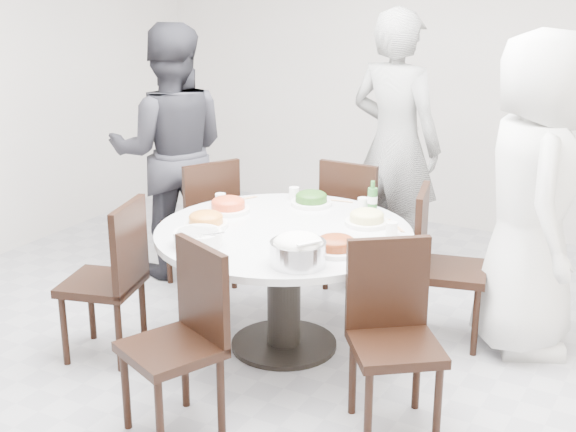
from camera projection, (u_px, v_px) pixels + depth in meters
The scene contains 22 objects.
floor at pixel (298, 375), 4.54m from camera, with size 6.00×6.00×0.01m, color #A1A1A6.
wall_back at pixel (473, 66), 6.60m from camera, with size 6.00×0.01×2.80m, color beige.
dining_table at pixel (284, 289), 4.76m from camera, with size 1.50×1.50×0.75m, color silver.
chair_ne at pixel (451, 268), 4.83m from camera, with size 0.42×0.42×0.95m, color black.
chair_n at pixel (359, 223), 5.64m from camera, with size 0.42×0.42×0.95m, color black.
chair_nw at pixel (200, 223), 5.64m from camera, with size 0.42×0.42×0.95m, color black.
chair_sw at pixel (101, 280), 4.64m from camera, with size 0.42×0.42×0.95m, color black.
chair_s at pixel (171, 345), 3.86m from camera, with size 0.42×0.42×0.95m, color black.
chair_se at pixel (396, 343), 3.89m from camera, with size 0.42×0.42×0.95m, color black.
diner_right at pixel (532, 195), 4.62m from camera, with size 0.93×0.60×1.90m, color silver.
diner_middle at pixel (395, 146), 5.73m from camera, with size 0.71×0.47×1.94m, color black.
diner_left at pixel (171, 152), 5.77m from camera, with size 0.89×0.69×1.84m, color black.
dish_greens at pixel (311, 200), 5.10m from camera, with size 0.26×0.26×0.07m, color white.
dish_pale at pixel (367, 219), 4.73m from camera, with size 0.26×0.26×0.07m, color white.
dish_orange at pixel (228, 206), 4.97m from camera, with size 0.27×0.27×0.07m, color white.
dish_redbrown at pixel (336, 246), 4.28m from camera, with size 0.27×0.27×0.07m, color white.
dish_tofu at pixel (206, 221), 4.69m from camera, with size 0.26×0.26×0.07m, color white.
rice_bowl at pixel (298, 253), 4.10m from camera, with size 0.29×0.29×0.12m, color silver.
soup_bowl at pixel (198, 238), 4.39m from camera, with size 0.27×0.27×0.08m, color white.
beverage_bottle at pixel (372, 197), 4.91m from camera, with size 0.06×0.06×0.21m, color #286529.
tea_cups at pixel (334, 197), 5.14m from camera, with size 0.07×0.07×0.08m, color white.
chopsticks at pixel (333, 200), 5.19m from camera, with size 0.24×0.04×0.01m, color tan, non-canonical shape.
Camera 1 is at (1.93, -3.55, 2.26)m, focal length 50.00 mm.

